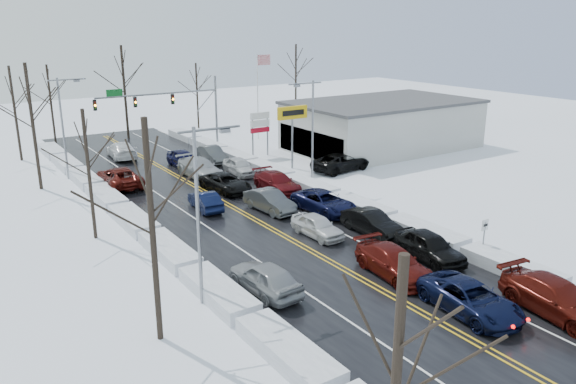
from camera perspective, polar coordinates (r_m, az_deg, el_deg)
ground at (r=36.22m, az=0.83°, el=-5.17°), size 160.00×160.00×0.00m
road_surface at (r=37.77m, az=-0.89°, el=-4.21°), size 14.00×84.00×0.01m
snow_bank_left at (r=34.58m, az=-11.62°, el=-6.65°), size 1.77×72.00×0.77m
snow_bank_right at (r=42.11m, az=7.84°, el=-2.11°), size 1.77×72.00×0.77m
traffic_signal_mast at (r=60.55m, az=-11.67°, el=8.87°), size 13.28×0.39×8.00m
tires_plus_sign at (r=53.39m, az=0.45°, el=7.64°), size 3.20×0.34×6.00m
used_vehicles_sign at (r=58.67m, az=-2.87°, el=6.81°), size 2.20×0.22×4.65m
speed_limit_sign at (r=35.64m, az=19.34°, el=-3.74°), size 0.55×0.09×2.35m
flagpole at (r=67.46m, az=-2.98°, el=10.37°), size 1.87×1.20×10.00m
dealership_building at (r=63.65m, az=9.58°, el=6.79°), size 20.40×12.40×5.30m
streetlight_ne at (r=47.25m, az=2.32°, el=6.79°), size 3.20×0.25×9.00m
streetlight_sw at (r=27.27m, az=-8.81°, el=-1.05°), size 3.20×0.25×9.00m
streetlight_nw at (r=53.40m, az=-21.78°, el=6.78°), size 3.20×0.25×9.00m
tree_left_a at (r=13.30m, az=11.02°, el=-17.01°), size 3.60×3.60×9.00m
tree_left_b at (r=23.86m, az=-13.91°, el=0.24°), size 4.00×4.00×10.00m
tree_left_c at (r=37.45m, az=-19.80°, el=4.08°), size 3.40×3.40×8.50m
tree_left_d at (r=50.65m, az=-24.75°, el=8.28°), size 4.20×4.20×10.50m
tree_left_e at (r=62.59m, az=-26.19°, el=8.83°), size 3.80×3.80×9.50m
tree_far_b at (r=70.26m, az=-23.10°, el=9.63°), size 3.60×3.60×9.00m
tree_far_c at (r=70.14m, az=-16.39°, el=11.42°), size 4.40×4.40×11.00m
tree_far_d at (r=75.27m, az=-9.27°, el=10.87°), size 3.40×3.40×8.50m
tree_far_e at (r=83.44m, az=0.81°, el=12.63°), size 4.20×4.20×10.50m
queued_car_2 at (r=29.41m, az=17.92°, el=-11.58°), size 3.02×5.72×1.53m
queued_car_3 at (r=32.33m, az=10.60°, el=-8.31°), size 2.77×5.64×1.58m
queued_car_4 at (r=37.34m, az=2.99°, el=-4.49°), size 1.84×4.30×1.45m
queued_car_5 at (r=42.10m, az=-1.85°, el=-1.96°), size 2.09×4.94×1.58m
queued_car_6 at (r=47.29m, az=-6.33°, el=0.09°), size 2.98×5.50×1.46m
queued_car_7 at (r=51.85m, az=-8.89°, el=1.50°), size 2.64×6.03×1.72m
queued_car_8 at (r=55.76m, az=-10.56°, el=2.51°), size 2.07×4.96×1.68m
queued_car_11 at (r=30.79m, az=25.44°, el=-11.14°), size 3.10×6.16×1.72m
queued_car_12 at (r=34.79m, az=14.09°, el=-6.67°), size 2.54×5.19×1.70m
queued_car_13 at (r=38.11m, az=8.45°, el=-4.21°), size 1.67×4.76×1.57m
queued_car_14 at (r=41.99m, az=3.69°, el=-2.04°), size 2.97×5.78×1.56m
queued_car_15 at (r=46.96m, az=-1.11°, el=0.07°), size 2.37×5.49×1.57m
queued_car_16 at (r=52.31m, az=-4.89°, el=1.78°), size 2.06×4.64×1.55m
queued_car_17 at (r=57.36m, az=-7.68°, el=3.05°), size 1.91×4.88×1.58m
oncoming_car_0 at (r=42.93m, az=-8.36°, el=-1.75°), size 1.90×4.37×1.40m
oncoming_car_1 at (r=50.49m, az=-16.68°, el=0.55°), size 2.98×6.20×1.70m
oncoming_car_2 at (r=61.07m, az=-16.51°, el=3.35°), size 2.87×5.96×1.67m
oncoming_car_3 at (r=30.01m, az=-2.30°, el=-10.10°), size 2.21×4.98×1.66m
parked_car_0 at (r=53.74m, az=5.38°, el=2.18°), size 6.34×3.46×1.68m
parked_car_1 at (r=58.84m, az=5.46°, el=3.48°), size 2.02×4.78×1.38m
parked_car_2 at (r=61.25m, az=1.12°, el=4.09°), size 1.86×4.52×1.53m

